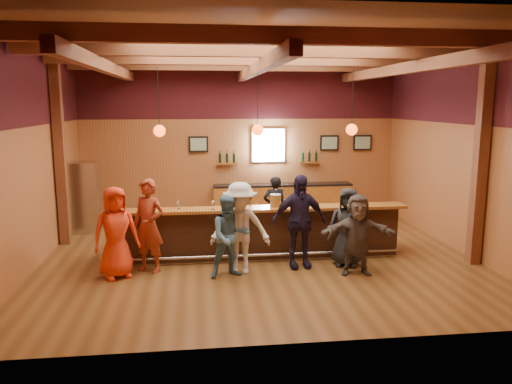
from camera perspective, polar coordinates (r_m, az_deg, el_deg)
room at (r=10.40m, az=0.16°, el=9.91°), size 9.04×9.00×4.52m
bar_counter at (r=10.85m, az=0.18°, el=-4.45°), size 6.30×1.07×1.11m
back_bar_cabinet at (r=14.48m, az=3.09°, el=-0.92°), size 4.00×0.52×0.95m
window at (r=14.42m, az=1.42°, el=5.36°), size 0.95×0.09×0.95m
framed_pictures at (r=14.55m, az=4.82°, el=5.57°), size 5.35×0.05×0.45m
wine_shelves at (r=14.39m, az=1.45°, el=3.64°), size 3.00×0.18×0.30m
pendant_lights at (r=10.36m, az=0.20°, el=7.12°), size 4.24×0.24×1.37m
stainless_fridge at (r=13.38m, az=-18.96°, el=-0.54°), size 0.70×0.70×1.80m
customer_orange at (r=9.72m, az=-15.73°, el=-4.46°), size 1.00×0.84×1.74m
customer_redvest at (r=9.89m, az=-12.16°, el=-3.78°), size 0.80×0.70×1.83m
customer_denim at (r=9.42m, az=-3.00°, el=-5.06°), size 0.87×0.74×1.58m
customer_white at (r=9.59m, az=-1.83°, el=-4.15°), size 1.23×0.82×1.78m
customer_navy at (r=9.94m, az=4.93°, el=-3.36°), size 1.14×0.56×1.88m
customer_brown at (r=9.74m, az=11.50°, el=-4.78°), size 1.49×0.62×1.56m
customer_dark at (r=10.21m, az=10.40°, el=-3.96°), size 0.90×0.72×1.60m
bartender at (r=12.00m, az=2.15°, el=-1.81°), size 0.56×0.37×1.54m
ice_bucket at (r=10.47m, az=2.25°, el=-0.97°), size 0.24×0.24×0.26m
bottle_a at (r=10.50m, az=2.26°, el=-0.88°), size 0.08×0.08×0.36m
bottle_b at (r=10.62m, az=5.63°, el=-0.86°), size 0.07×0.07×0.33m
glass_a at (r=10.35m, az=-15.04°, el=-1.44°), size 0.08×0.08×0.18m
glass_b at (r=10.37m, az=-11.99°, el=-1.30°), size 0.08×0.08×0.18m
glass_c at (r=10.37m, az=-8.82°, el=-1.25°), size 0.07×0.07×0.17m
glass_d at (r=10.21m, az=-4.96°, el=-1.26°), size 0.08×0.08×0.19m
glass_e at (r=10.30m, az=-1.32°, el=-1.07°), size 0.09×0.09×0.20m
glass_f at (r=10.38m, az=3.39°, el=-1.06°), size 0.08×0.08×0.19m
glass_g at (r=10.69m, az=6.41°, el=-0.84°), size 0.08×0.08×0.17m
glass_h at (r=10.73m, az=10.52°, el=-0.95°), size 0.07×0.07×0.16m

